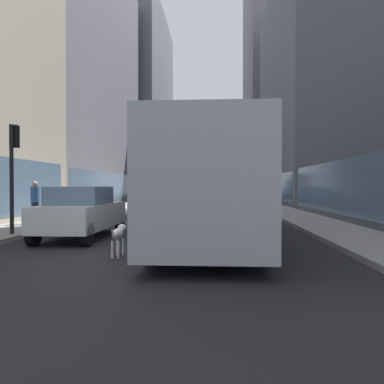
% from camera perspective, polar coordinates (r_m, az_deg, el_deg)
% --- Properties ---
extents(ground_plane, '(120.00, 120.00, 0.00)m').
position_cam_1_polar(ground_plane, '(43.42, 1.59, -1.32)').
color(ground_plane, '#232326').
extents(sidewalk_left, '(2.40, 110.00, 0.15)m').
position_cam_1_polar(sidewalk_left, '(43.97, -5.86, -1.20)').
color(sidewalk_left, '#9E9991').
rests_on(sidewalk_left, ground).
extents(sidewalk_right, '(2.40, 110.00, 0.15)m').
position_cam_1_polar(sidewalk_right, '(43.61, 9.10, -1.22)').
color(sidewalk_right, '#9E9991').
rests_on(sidewalk_right, ground).
extents(building_left_mid, '(8.82, 21.87, 23.23)m').
position_cam_1_polar(building_left_mid, '(35.93, -19.28, 16.91)').
color(building_left_mid, slate).
rests_on(building_left_mid, ground).
extents(building_left_far, '(11.63, 22.88, 27.79)m').
position_cam_1_polar(building_left_far, '(58.38, -10.07, 12.93)').
color(building_left_far, slate).
rests_on(building_left_far, ground).
extents(building_right_mid, '(9.07, 21.51, 22.99)m').
position_cam_1_polar(building_right_mid, '(40.56, 18.99, 14.86)').
color(building_right_mid, slate).
rests_on(building_right_mid, ground).
extents(building_right_far, '(10.36, 17.45, 36.44)m').
position_cam_1_polar(building_right_far, '(63.01, 13.43, 16.06)').
color(building_right_far, slate).
rests_on(building_right_far, ground).
extents(transit_bus, '(2.78, 11.53, 3.05)m').
position_cam_1_polar(transit_bus, '(11.80, 2.58, 1.61)').
color(transit_bus, '#999EA3').
rests_on(transit_bus, ground).
extents(car_blue_hatchback, '(1.89, 4.02, 1.62)m').
position_cam_1_polar(car_blue_hatchback, '(35.24, 5.73, -0.48)').
color(car_blue_hatchback, '#4C6BB7').
rests_on(car_blue_hatchback, ground).
extents(car_black_suv, '(1.87, 4.70, 1.62)m').
position_cam_1_polar(car_black_suv, '(47.55, 0.30, -0.14)').
color(car_black_suv, black).
rests_on(car_black_suv, ground).
extents(car_white_van, '(1.72, 4.26, 1.62)m').
position_cam_1_polar(car_white_van, '(12.14, -16.72, -2.96)').
color(car_white_van, silver).
rests_on(car_white_van, ground).
extents(car_grey_wagon, '(1.84, 4.68, 1.62)m').
position_cam_1_polar(car_grey_wagon, '(51.07, 5.00, -0.08)').
color(car_grey_wagon, slate).
rests_on(car_grey_wagon, ground).
extents(car_silver_sedan, '(1.80, 4.33, 1.62)m').
position_cam_1_polar(car_silver_sedan, '(25.96, -2.28, -0.93)').
color(car_silver_sedan, '#B7BABF').
rests_on(car_silver_sedan, ground).
extents(box_truck, '(2.30, 7.50, 3.05)m').
position_cam_1_polar(box_truck, '(43.60, 5.28, 0.88)').
color(box_truck, '#19519E').
rests_on(box_truck, ground).
extents(dalmatian_dog, '(0.22, 0.96, 0.72)m').
position_cam_1_polar(dalmatian_dog, '(8.71, -11.36, -6.45)').
color(dalmatian_dog, white).
rests_on(dalmatian_dog, ground).
extents(pedestrian_in_coat, '(0.34, 0.34, 1.69)m').
position_cam_1_polar(pedestrian_in_coat, '(15.79, -23.20, -1.44)').
color(pedestrian_in_coat, '#1E1E2D').
rests_on(pedestrian_in_coat, sidewalk_left).
extents(traffic_light_near, '(0.24, 0.41, 3.40)m').
position_cam_1_polar(traffic_light_near, '(12.78, -26.06, 4.42)').
color(traffic_light_near, black).
rests_on(traffic_light_near, sidewalk_left).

